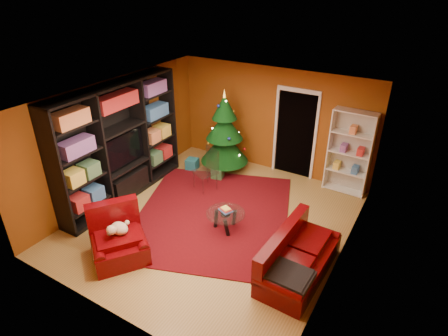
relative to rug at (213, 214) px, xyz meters
The scene contains 18 objects.
floor 0.23m from the rug, 53.57° to the right, with size 5.00×5.50×0.05m, color olive.
ceiling 2.62m from the rug, 53.57° to the right, with size 5.00×5.50×0.05m, color silver.
wall_back 2.90m from the rug, 86.96° to the left, with size 5.00×0.05×2.60m, color brown.
wall_left 2.72m from the rug, behind, with size 0.05×5.50×2.60m, color brown.
wall_right 2.96m from the rug, ahead, with size 0.05×5.50×2.60m, color brown.
doorway 2.85m from the rug, 73.83° to the left, with size 1.06×0.60×2.16m, color black, non-canonical shape.
rug is the anchor object (origin of this frame).
media_unit 2.51m from the rug, behind, with size 0.51×3.35×2.57m, color black, non-canonical shape.
christmas_tree 2.28m from the rug, 114.04° to the left, with size 1.20×1.20×2.13m, color black, non-canonical shape.
gift_box_teal 2.13m from the rug, 136.95° to the left, with size 0.29×0.29×0.29m, color #186477.
gift_box_green 1.58m from the rug, 118.17° to the left, with size 0.27×0.27×0.27m, color #2D693A.
gift_box_red 2.14m from the rug, 122.09° to the left, with size 0.20×0.20×0.20m, color maroon.
white_bookshelf 3.31m from the rug, 48.79° to the left, with size 0.92×0.33×1.99m, color white, non-canonical shape.
armchair 2.12m from the rug, 110.16° to the right, with size 1.00×1.00×0.78m, color #490306, non-canonical shape.
dog 2.10m from the rug, 111.15° to the right, with size 0.40×0.30×0.25m, color beige, non-canonical shape.
sofa 2.30m from the rug, 18.28° to the right, with size 1.83×0.82×0.79m, color #490306, non-canonical shape.
coffee_table 0.60m from the rug, 32.28° to the right, with size 0.77×0.77×0.48m, color gray, non-canonical shape.
acrylic_chair 1.15m from the rug, 132.10° to the left, with size 0.46×0.51×0.91m, color #66605B, non-canonical shape.
Camera 1 is at (3.38, -5.28, 4.55)m, focal length 30.00 mm.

